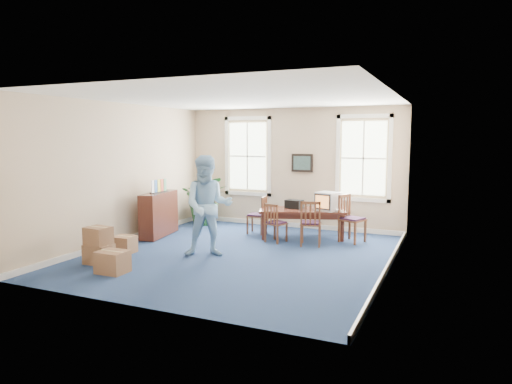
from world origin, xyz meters
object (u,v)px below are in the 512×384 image
at_px(credenza, 159,215).
at_px(cardboard_boxes, 110,244).
at_px(conference_table, 302,223).
at_px(chair_near_left, 276,223).
at_px(potted_plant, 206,200).
at_px(crt_tv, 328,201).
at_px(man, 208,206).

relative_size(credenza, cardboard_boxes, 1.03).
distance_m(conference_table, chair_near_left, 0.82).
xyz_separation_m(conference_table, potted_plant, (-3.01, 0.56, 0.33)).
xyz_separation_m(chair_near_left, cardboard_boxes, (-2.29, -2.98, -0.08)).
relative_size(crt_tv, cardboard_boxes, 0.40).
bearing_deg(cardboard_boxes, potted_plant, 94.01).
relative_size(crt_tv, chair_near_left, 0.57).
distance_m(crt_tv, cardboard_boxes, 5.02).
relative_size(chair_near_left, man, 0.44).
height_order(crt_tv, chair_near_left, crt_tv).
distance_m(credenza, cardboard_boxes, 2.50).
distance_m(conference_table, credenza, 3.53).
relative_size(chair_near_left, credenza, 0.67).
bearing_deg(man, conference_table, 36.43).
height_order(chair_near_left, man, man).
height_order(conference_table, man, man).
height_order(crt_tv, potted_plant, potted_plant).
bearing_deg(conference_table, cardboard_boxes, -144.98).
bearing_deg(chair_near_left, conference_table, -104.40).
xyz_separation_m(crt_tv, credenza, (-3.89, -1.30, -0.38)).
xyz_separation_m(conference_table, credenza, (-3.29, -1.26, 0.19)).
bearing_deg(potted_plant, cardboard_boxes, -85.99).
distance_m(crt_tv, credenza, 4.12).
bearing_deg(man, credenza, 123.65).
bearing_deg(credenza, crt_tv, 9.82).
relative_size(crt_tv, potted_plant, 0.38).
xyz_separation_m(conference_table, crt_tv, (0.61, 0.05, 0.57)).
height_order(man, cardboard_boxes, man).
xyz_separation_m(credenza, potted_plant, (0.28, 1.81, 0.15)).
height_order(crt_tv, man, man).
bearing_deg(chair_near_left, potted_plant, -9.37).
distance_m(chair_near_left, man, 2.00).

